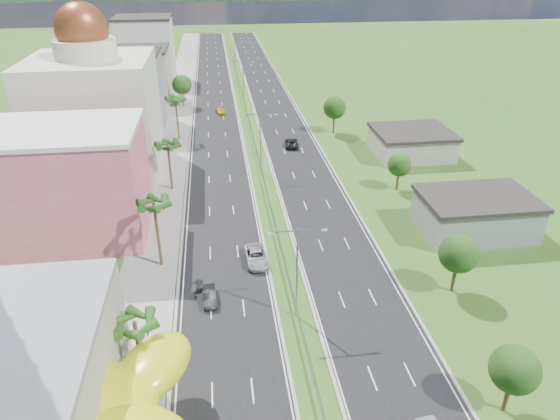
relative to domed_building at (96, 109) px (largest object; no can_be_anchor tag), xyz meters
name	(u,v)px	position (x,y,z in m)	size (l,w,h in m)	color
ground	(313,384)	(28.00, -55.00, -11.35)	(500.00, 500.00, 0.00)	#2D5119
road_left	(215,111)	(20.50, 35.00, -11.33)	(11.00, 260.00, 0.04)	black
road_right	(275,109)	(35.50, 35.00, -11.33)	(11.00, 260.00, 0.04)	black
sidewalk_left	(177,112)	(11.00, 35.00, -11.29)	(7.00, 260.00, 0.12)	gray
median_guardrail	(251,130)	(28.00, 16.99, -10.74)	(0.10, 216.06, 0.76)	gray
streetlight_median_b	(297,264)	(28.00, -45.00, -4.61)	(6.04, 0.25, 11.00)	gray
streetlight_median_c	(260,137)	(28.00, -5.00, -4.61)	(6.04, 0.25, 11.00)	gray
streetlight_median_d	(243,78)	(28.00, 40.00, -4.61)	(6.04, 0.25, 11.00)	gray
streetlight_median_e	(234,47)	(28.00, 85.00, -4.61)	(6.04, 0.25, 11.00)	gray
lime_canopy	(69,404)	(8.00, -59.00, -6.36)	(18.00, 15.00, 7.40)	#C3CE14
pink_shophouse	(68,185)	(0.00, -23.00, -3.85)	(20.00, 15.00, 15.00)	#D5576B
domed_building	(96,109)	(0.00, 0.00, 0.00)	(20.00, 20.00, 28.70)	beige
midrise_grey	(125,92)	(1.00, 25.00, -3.35)	(16.00, 15.00, 16.00)	gray
midrise_beige	(138,76)	(1.00, 47.00, -4.85)	(16.00, 15.00, 13.00)	#A79B89
midrise_white	(146,50)	(1.00, 70.00, -2.35)	(16.00, 15.00, 18.00)	silver
shed_near	(475,216)	(56.00, -30.00, -8.85)	(15.00, 10.00, 5.00)	gray
shed_far	(411,144)	(58.00, 0.00, -9.15)	(14.00, 12.00, 4.40)	#A79B89
palm_tree_b	(135,326)	(12.50, -53.00, -4.29)	(3.60, 3.60, 8.10)	#47301C
palm_tree_c	(154,206)	(12.50, -33.00, -2.85)	(3.60, 3.60, 9.60)	#47301C
palm_tree_d	(168,147)	(12.50, -10.00, -3.81)	(3.60, 3.60, 8.60)	#47301C
palm_tree_e	(175,101)	(12.50, 15.00, -3.05)	(3.60, 3.60, 9.40)	#47301C
leafy_tree_lfar	(182,85)	(12.50, 40.00, -5.78)	(4.90, 4.90, 8.05)	#47301C
leafy_tree_ra	(515,370)	(44.00, -60.00, -6.58)	(4.20, 4.20, 6.90)	#47301C
leafy_tree_rb	(459,254)	(47.00, -43.00, -6.18)	(4.55, 4.55, 7.47)	#47301C
leafy_tree_rc	(399,165)	(50.00, -15.00, -6.98)	(3.85, 3.85, 6.33)	#47301C
leafy_tree_rd	(335,108)	(46.00, 15.00, -5.78)	(4.90, 4.90, 8.05)	#47301C
car_dark_left	(209,296)	(18.56, -41.30, -10.62)	(1.46, 4.20, 1.38)	black
car_silver_mid_left	(256,256)	(24.56, -33.92, -10.49)	(2.72, 5.91, 1.64)	#A5A7AD
car_yellow_far_left	(221,110)	(21.80, 32.89, -10.64)	(1.90, 4.67, 1.36)	gold
car_dark_far_right	(292,143)	(35.53, 7.59, -10.56)	(2.49, 5.40, 1.50)	black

